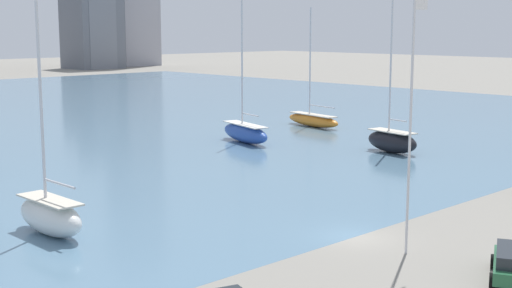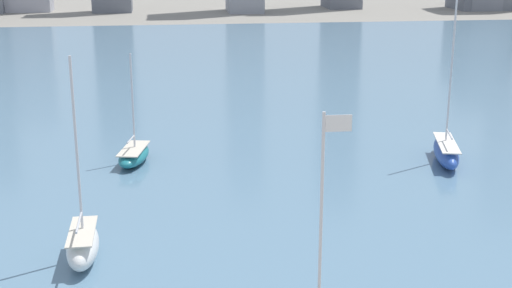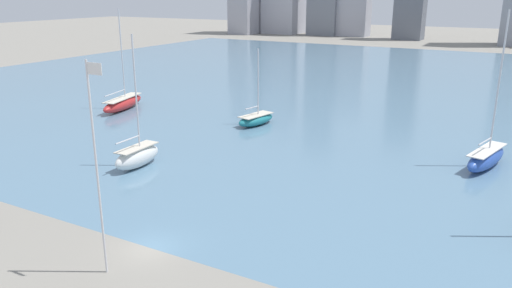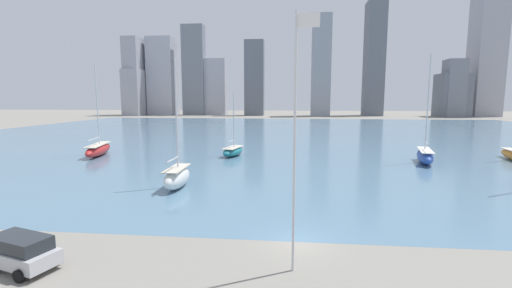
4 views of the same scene
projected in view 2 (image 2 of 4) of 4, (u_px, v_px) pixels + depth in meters
The scene contains 5 objects.
harbor_water at pixel (214, 83), 102.91m from camera, with size 180.00×140.00×0.00m.
flag_pole at pixel (321, 256), 30.53m from camera, with size 1.24×0.14×13.78m.
sailboat_blue at pixel (446, 151), 66.76m from camera, with size 4.05×8.89×15.82m.
sailboat_white at pixel (83, 244), 46.51m from camera, with size 2.13×6.22×13.53m.
sailboat_teal at pixel (134, 155), 66.66m from camera, with size 3.70×6.79×10.30m.
Camera 2 is at (-6.56, -31.17, 20.66)m, focal length 50.00 mm.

